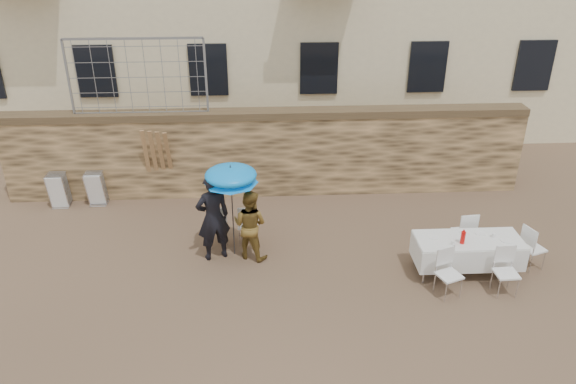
{
  "coord_description": "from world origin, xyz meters",
  "views": [
    {
      "loc": [
        -0.14,
        -8.14,
        6.61
      ],
      "look_at": [
        0.4,
        2.2,
        1.4
      ],
      "focal_mm": 35.0,
      "sensor_mm": 36.0,
      "label": 1
    }
  ],
  "objects_px": {
    "couple_chair_left": "(216,224)",
    "table_chair_front_left": "(449,274)",
    "table_chair_side": "(533,247)",
    "chair_stack_right": "(97,186)",
    "couple_chair_right": "(248,224)",
    "man_suit": "(213,217)",
    "woman_dress": "(250,225)",
    "umbrella": "(231,178)",
    "table_chair_back": "(464,231)",
    "banquet_table": "(469,241)",
    "chair_stack_left": "(61,187)",
    "soda_bottle": "(463,238)",
    "table_chair_front_right": "(507,272)"
  },
  "relations": [
    {
      "from": "umbrella",
      "to": "table_chair_front_right",
      "type": "height_order",
      "value": "umbrella"
    },
    {
      "from": "couple_chair_right",
      "to": "table_chair_front_right",
      "type": "relative_size",
      "value": 1.0
    },
    {
      "from": "banquet_table",
      "to": "couple_chair_right",
      "type": "bearing_deg",
      "value": 162.96
    },
    {
      "from": "woman_dress",
      "to": "man_suit",
      "type": "bearing_deg",
      "value": 26.22
    },
    {
      "from": "table_chair_back",
      "to": "chair_stack_right",
      "type": "distance_m",
      "value": 8.81
    },
    {
      "from": "man_suit",
      "to": "table_chair_side",
      "type": "xyz_separation_m",
      "value": [
        6.51,
        -0.7,
        -0.49
      ]
    },
    {
      "from": "couple_chair_left",
      "to": "table_chair_front_right",
      "type": "height_order",
      "value": "same"
    },
    {
      "from": "table_chair_side",
      "to": "chair_stack_right",
      "type": "bearing_deg",
      "value": 51.27
    },
    {
      "from": "couple_chair_left",
      "to": "table_chair_front_left",
      "type": "bearing_deg",
      "value": 135.59
    },
    {
      "from": "man_suit",
      "to": "couple_chair_left",
      "type": "relative_size",
      "value": 2.01
    },
    {
      "from": "table_chair_front_right",
      "to": "chair_stack_left",
      "type": "relative_size",
      "value": 1.04
    },
    {
      "from": "woman_dress",
      "to": "umbrella",
      "type": "height_order",
      "value": "umbrella"
    },
    {
      "from": "umbrella",
      "to": "soda_bottle",
      "type": "bearing_deg",
      "value": -13.13
    },
    {
      "from": "umbrella",
      "to": "banquet_table",
      "type": "height_order",
      "value": "umbrella"
    },
    {
      "from": "woman_dress",
      "to": "chair_stack_left",
      "type": "xyz_separation_m",
      "value": [
        -4.73,
        2.66,
        -0.31
      ]
    },
    {
      "from": "couple_chair_right",
      "to": "banquet_table",
      "type": "height_order",
      "value": "couple_chair_right"
    },
    {
      "from": "umbrella",
      "to": "chair_stack_right",
      "type": "distance_m",
      "value": 4.52
    },
    {
      "from": "table_chair_back",
      "to": "man_suit",
      "type": "bearing_deg",
      "value": -5.26
    },
    {
      "from": "couple_chair_left",
      "to": "couple_chair_right",
      "type": "height_order",
      "value": "same"
    },
    {
      "from": "soda_bottle",
      "to": "chair_stack_left",
      "type": "height_order",
      "value": "soda_bottle"
    },
    {
      "from": "table_chair_back",
      "to": "soda_bottle",
      "type": "bearing_deg",
      "value": 61.93
    },
    {
      "from": "table_chair_back",
      "to": "chair_stack_right",
      "type": "relative_size",
      "value": 1.04
    },
    {
      "from": "table_chair_back",
      "to": "chair_stack_left",
      "type": "xyz_separation_m",
      "value": [
        -9.29,
        2.66,
        -0.02
      ]
    },
    {
      "from": "table_chair_back",
      "to": "banquet_table",
      "type": "bearing_deg",
      "value": 70.73
    },
    {
      "from": "couple_chair_left",
      "to": "soda_bottle",
      "type": "distance_m",
      "value": 5.15
    },
    {
      "from": "table_chair_front_left",
      "to": "soda_bottle",
      "type": "bearing_deg",
      "value": 34.78
    },
    {
      "from": "table_chair_front_left",
      "to": "chair_stack_left",
      "type": "height_order",
      "value": "table_chair_front_left"
    },
    {
      "from": "couple_chair_left",
      "to": "table_chair_front_left",
      "type": "height_order",
      "value": "same"
    },
    {
      "from": "couple_chair_left",
      "to": "table_chair_front_right",
      "type": "relative_size",
      "value": 1.0
    },
    {
      "from": "umbrella",
      "to": "table_chair_front_left",
      "type": "distance_m",
      "value": 4.63
    },
    {
      "from": "table_chair_front_right",
      "to": "chair_stack_right",
      "type": "distance_m",
      "value": 9.66
    },
    {
      "from": "table_chair_front_right",
      "to": "table_chair_back",
      "type": "distance_m",
      "value": 1.58
    },
    {
      "from": "table_chair_front_right",
      "to": "umbrella",
      "type": "bearing_deg",
      "value": 160.21
    },
    {
      "from": "table_chair_front_right",
      "to": "couple_chair_right",
      "type": "bearing_deg",
      "value": 154.63
    },
    {
      "from": "couple_chair_right",
      "to": "man_suit",
      "type": "bearing_deg",
      "value": 43.07
    },
    {
      "from": "table_chair_front_right",
      "to": "table_chair_side",
      "type": "relative_size",
      "value": 1.0
    },
    {
      "from": "chair_stack_right",
      "to": "table_chair_front_left",
      "type": "bearing_deg",
      "value": -29.0
    },
    {
      "from": "couple_chair_right",
      "to": "table_chair_back",
      "type": "relative_size",
      "value": 1.0
    },
    {
      "from": "table_chair_front_left",
      "to": "table_chair_side",
      "type": "distance_m",
      "value": 2.17
    },
    {
      "from": "couple_chair_left",
      "to": "soda_bottle",
      "type": "xyz_separation_m",
      "value": [
        4.91,
        -1.5,
        0.43
      ]
    },
    {
      "from": "couple_chair_right",
      "to": "soda_bottle",
      "type": "distance_m",
      "value": 4.49
    },
    {
      "from": "soda_bottle",
      "to": "table_chair_side",
      "type": "relative_size",
      "value": 0.27
    },
    {
      "from": "man_suit",
      "to": "chair_stack_left",
      "type": "bearing_deg",
      "value": -54.83
    },
    {
      "from": "table_chair_back",
      "to": "chair_stack_left",
      "type": "distance_m",
      "value": 9.67
    },
    {
      "from": "couple_chair_left",
      "to": "chair_stack_right",
      "type": "relative_size",
      "value": 1.04
    },
    {
      "from": "couple_chair_right",
      "to": "chair_stack_left",
      "type": "bearing_deg",
      "value": -19.32
    },
    {
      "from": "table_chair_front_right",
      "to": "chair_stack_left",
      "type": "xyz_separation_m",
      "value": [
        -9.59,
        4.21,
        -0.02
      ]
    },
    {
      "from": "woman_dress",
      "to": "umbrella",
      "type": "distance_m",
      "value": 1.1
    },
    {
      "from": "couple_chair_left",
      "to": "banquet_table",
      "type": "bearing_deg",
      "value": 145.75
    },
    {
      "from": "soda_bottle",
      "to": "chair_stack_left",
      "type": "relative_size",
      "value": 0.28
    }
  ]
}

